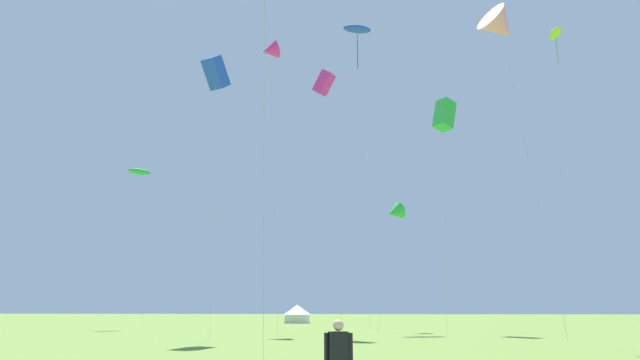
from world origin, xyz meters
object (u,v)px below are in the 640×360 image
(festival_tent_center, at_px, (297,313))
(kite_green_box, at_px, (444,115))
(kite_blue_parafoil, at_px, (357,30))
(kite_magenta_delta, at_px, (270,51))
(kite_green_delta, at_px, (394,212))
(kite_pink_delta, at_px, (500,26))
(kite_lime_parafoil, at_px, (555,34))
(kite_blue_box, at_px, (216,73))
(kite_green_parafoil, at_px, (140,172))
(kite_magenta_box, at_px, (324,83))

(festival_tent_center, bearing_deg, kite_green_box, -53.58)
(kite_green_box, xyz_separation_m, festival_tent_center, (-18.57, 25.17, -18.96))
(kite_blue_parafoil, distance_m, festival_tent_center, 38.57)
(kite_magenta_delta, xyz_separation_m, kite_green_delta, (12.33, 0.46, -17.25))
(kite_pink_delta, bearing_deg, kite_lime_parafoil, 57.79)
(kite_blue_box, xyz_separation_m, kite_green_parafoil, (-14.48, 18.06, -2.90))
(kite_blue_parafoil, bearing_deg, kite_pink_delta, -62.93)
(kite_green_box, distance_m, kite_lime_parafoil, 12.46)
(kite_magenta_delta, bearing_deg, kite_lime_parafoil, -4.36)
(kite_green_box, distance_m, kite_green_delta, 10.79)
(kite_blue_box, bearing_deg, kite_magenta_box, 44.00)
(kite_blue_box, height_order, festival_tent_center, kite_blue_box)
(festival_tent_center, bearing_deg, kite_green_delta, -61.76)
(kite_magenta_delta, bearing_deg, kite_blue_parafoil, 40.46)
(kite_magenta_delta, height_order, kite_lime_parafoil, kite_magenta_delta)
(kite_pink_delta, distance_m, kite_lime_parafoil, 15.60)
(kite_blue_box, xyz_separation_m, kite_magenta_box, (7.60, 7.34, 1.92))
(kite_magenta_box, bearing_deg, kite_pink_delta, -32.92)
(kite_lime_parafoil, xyz_separation_m, festival_tent_center, (-28.86, 27.61, -25.56))
(kite_green_box, distance_m, kite_magenta_delta, 19.11)
(kite_green_box, relative_size, festival_tent_center, 5.76)
(kite_magenta_delta, distance_m, kite_green_parafoil, 19.99)
(kite_blue_parafoil, height_order, kite_lime_parafoil, kite_blue_parafoil)
(kite_magenta_box, bearing_deg, festival_tent_center, 103.47)
(kite_blue_parafoil, xyz_separation_m, kite_green_parafoil, (-24.48, -2.40, -17.18))
(kite_blue_box, height_order, kite_pink_delta, kite_pink_delta)
(kite_magenta_delta, relative_size, festival_tent_center, 7.68)
(kite_magenta_delta, xyz_separation_m, kite_blue_parafoil, (8.75, 7.46, 5.93))
(kite_magenta_box, distance_m, kite_magenta_delta, 10.67)
(kite_magenta_box, xyz_separation_m, kite_blue_parafoil, (2.40, 13.12, 12.36))
(kite_pink_delta, relative_size, kite_green_delta, 1.94)
(kite_green_box, distance_m, kite_blue_parafoil, 17.72)
(kite_blue_parafoil, xyz_separation_m, kite_green_delta, (3.58, -7.00, -23.17))
(kite_magenta_box, xyz_separation_m, festival_tent_center, (-7.46, 31.15, -20.28))
(kite_magenta_delta, bearing_deg, kite_green_delta, 2.15)
(kite_green_box, height_order, kite_blue_parafoil, kite_blue_parafoil)
(kite_green_delta, bearing_deg, kite_blue_box, -135.26)
(kite_green_parafoil, height_order, festival_tent_center, kite_green_parafoil)
(kite_magenta_delta, xyz_separation_m, kite_lime_parafoil, (27.75, -2.12, -1.16))
(kite_green_box, height_order, festival_tent_center, kite_green_box)
(kite_blue_box, relative_size, kite_green_delta, 1.78)
(kite_pink_delta, distance_m, kite_blue_parafoil, 27.66)
(kite_blue_box, bearing_deg, kite_blue_parafoil, 63.96)
(kite_blue_box, xyz_separation_m, kite_green_delta, (13.58, 13.46, -8.90))
(kite_green_box, relative_size, kite_magenta_delta, 0.75)
(kite_magenta_delta, bearing_deg, kite_green_parafoil, 162.14)
(kite_magenta_box, relative_size, kite_magenta_delta, 0.78)
(kite_green_parafoil, bearing_deg, kite_green_box, -8.13)
(kite_green_box, height_order, kite_blue_box, kite_green_box)
(kite_green_box, xyz_separation_m, kite_lime_parafoil, (10.29, -2.44, 6.60))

